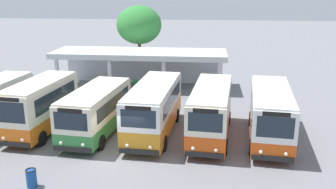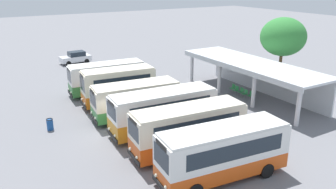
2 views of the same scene
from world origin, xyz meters
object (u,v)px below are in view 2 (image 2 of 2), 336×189
object	(u,v)px
city_bus_fourth_amber	(163,110)
waiting_chair_fifth_seat	(251,95)
parked_car_flank	(76,57)
waiting_chair_end_by_column	(233,88)
litter_bin_apron	(50,124)
city_bus_nearest_orange	(107,77)
city_bus_fifth_blue	(188,128)
waiting_chair_second_from_end	(236,89)
city_bus_second_in_row	(118,85)
waiting_chair_fourth_seat	(245,93)
city_bus_far_end_green	(223,151)
waiting_chair_middle_seat	(241,91)
city_bus_middle_cream	(136,99)

from	to	relation	value
city_bus_fourth_amber	waiting_chair_fifth_seat	world-z (taller)	city_bus_fourth_amber
parked_car_flank	waiting_chair_end_by_column	world-z (taller)	parked_car_flank
litter_bin_apron	city_bus_nearest_orange	bearing A→B (deg)	130.48
city_bus_nearest_orange	city_bus_fifth_blue	world-z (taller)	city_bus_fifth_blue
parked_car_flank	waiting_chair_fifth_seat	size ratio (longest dim) A/B	4.75
waiting_chair_second_from_end	parked_car_flank	bearing A→B (deg)	-155.09
city_bus_second_in_row	waiting_chair_fifth_seat	bearing A→B (deg)	65.26
parked_car_flank	litter_bin_apron	bearing A→B (deg)	-21.65
waiting_chair_fourth_seat	litter_bin_apron	xyz separation A→B (m)	(-2.13, -17.81, -0.07)
city_bus_far_end_green	waiting_chair_fifth_seat	xyz separation A→B (m)	(-9.14, 10.93, -1.23)
city_bus_nearest_orange	waiting_chair_middle_seat	bearing A→B (deg)	55.66
city_bus_fifth_blue	parked_car_flank	xyz separation A→B (m)	(-28.60, 1.01, -0.94)
city_bus_far_end_green	waiting_chair_second_from_end	xyz separation A→B (m)	(-11.07, 10.87, -1.23)
parked_car_flank	litter_bin_apron	xyz separation A→B (m)	(20.27, -8.04, -0.37)
litter_bin_apron	city_bus_fourth_amber	bearing A→B (deg)	56.59
city_bus_far_end_green	waiting_chair_fourth_seat	bearing A→B (deg)	132.06
city_bus_nearest_orange	waiting_chair_fourth_seat	size ratio (longest dim) A/B	8.77
city_bus_nearest_orange	waiting_chair_second_from_end	distance (m)	12.87
city_bus_fifth_blue	litter_bin_apron	size ratio (longest dim) A/B	8.74
city_bus_second_in_row	litter_bin_apron	xyz separation A→B (m)	(2.39, -6.69, -1.40)
waiting_chair_fourth_seat	parked_car_flank	bearing A→B (deg)	-156.43
parked_car_flank	waiting_chair_middle_seat	distance (m)	23.88
waiting_chair_middle_seat	waiting_chair_second_from_end	bearing A→B (deg)	-175.27
waiting_chair_end_by_column	waiting_chair_middle_seat	xyz separation A→B (m)	(1.29, -0.06, 0.00)
city_bus_far_end_green	parked_car_flank	size ratio (longest dim) A/B	1.94
city_bus_nearest_orange	waiting_chair_end_by_column	xyz separation A→B (m)	(6.16, 10.96, -1.20)
waiting_chair_middle_seat	litter_bin_apron	distance (m)	17.96
city_bus_nearest_orange	waiting_chair_second_from_end	world-z (taller)	city_bus_nearest_orange
waiting_chair_middle_seat	waiting_chair_fifth_seat	xyz separation A→B (m)	(1.29, 0.00, 0.00)
waiting_chair_middle_seat	city_bus_second_in_row	bearing A→B (deg)	-109.07
city_bus_middle_cream	city_bus_fifth_blue	distance (m)	7.16
city_bus_fifth_blue	waiting_chair_middle_seat	size ratio (longest dim) A/B	9.14
city_bus_fifth_blue	city_bus_far_end_green	xyz separation A→B (m)	(3.58, -0.06, -0.02)
parked_car_flank	waiting_chair_second_from_end	world-z (taller)	parked_car_flank
city_bus_middle_cream	waiting_chair_fifth_seat	xyz separation A→B (m)	(1.59, 11.20, -1.13)
city_bus_middle_cream	city_bus_far_end_green	bearing A→B (deg)	1.48
city_bus_middle_cream	city_bus_fourth_amber	distance (m)	3.62
city_bus_second_in_row	parked_car_flank	xyz separation A→B (m)	(-17.88, 1.36, -1.03)
waiting_chair_fifth_seat	litter_bin_apron	bearing A→B (deg)	-98.82
city_bus_second_in_row	city_bus_far_end_green	bearing A→B (deg)	1.15
parked_car_flank	waiting_chair_fourth_seat	distance (m)	24.44
waiting_chair_fourth_seat	city_bus_nearest_orange	bearing A→B (deg)	-126.80
parked_car_flank	waiting_chair_end_by_column	size ratio (longest dim) A/B	4.75
city_bus_middle_cream	city_bus_far_end_green	size ratio (longest dim) A/B	0.92
waiting_chair_middle_seat	waiting_chair_fourth_seat	world-z (taller)	same
city_bus_second_in_row	parked_car_flank	world-z (taller)	city_bus_second_in_row
city_bus_far_end_green	litter_bin_apron	world-z (taller)	city_bus_far_end_green
waiting_chair_middle_seat	litter_bin_apron	xyz separation A→B (m)	(-1.48, -17.90, -0.07)
waiting_chair_second_from_end	waiting_chair_end_by_column	bearing A→B (deg)	170.44
waiting_chair_end_by_column	waiting_chair_second_from_end	distance (m)	0.66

